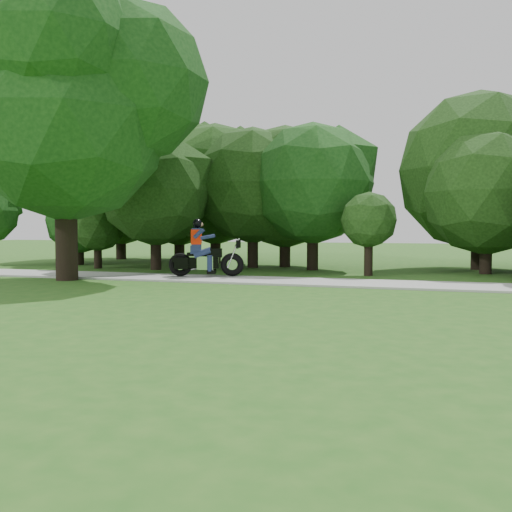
# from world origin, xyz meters

# --- Properties ---
(ground) EXTENTS (100.00, 100.00, 0.00)m
(ground) POSITION_xyz_m (0.00, 0.00, 0.00)
(ground) COLOR #245919
(ground) RESTS_ON ground
(walkway) EXTENTS (60.00, 2.20, 0.06)m
(walkway) POSITION_xyz_m (0.00, 8.00, 0.03)
(walkway) COLOR #A5A5A0
(walkway) RESTS_ON ground
(tree_line) EXTENTS (40.14, 11.97, 7.66)m
(tree_line) POSITION_xyz_m (1.59, 14.67, 3.58)
(tree_line) COLOR black
(tree_line) RESTS_ON ground
(big_tree_west) EXTENTS (8.64, 6.56, 9.96)m
(big_tree_west) POSITION_xyz_m (-10.54, 6.85, 5.76)
(big_tree_west) COLOR black
(big_tree_west) RESTS_ON ground
(touring_motorcycle) EXTENTS (2.39, 1.31, 1.88)m
(touring_motorcycle) POSITION_xyz_m (-6.76, 8.46, 0.74)
(touring_motorcycle) COLOR black
(touring_motorcycle) RESTS_ON walkway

